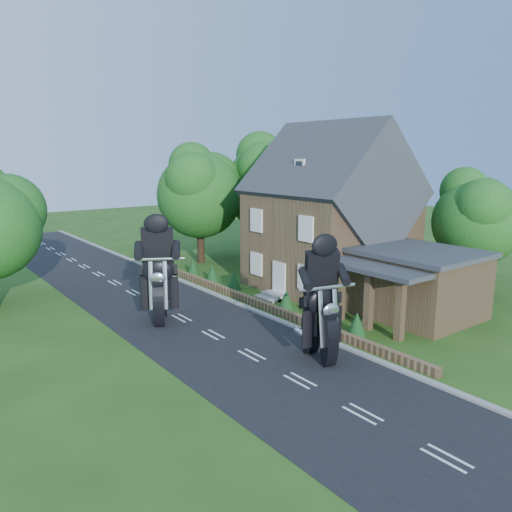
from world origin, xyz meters
TOP-DOWN VIEW (x-y plane):
  - ground at (0.00, 0.00)m, footprint 120.00×120.00m
  - road at (0.00, 0.00)m, footprint 7.00×80.00m
  - kerb at (3.65, 0.00)m, footprint 0.30×80.00m
  - garden_wall at (4.30, 5.00)m, footprint 0.30×22.00m
  - house at (10.49, 6.00)m, footprint 9.54×8.64m
  - annex at (9.87, -0.80)m, footprint 7.05×5.94m
  - tree_annex_side at (17.13, 0.10)m, footprint 5.64×5.20m
  - tree_house_right at (16.65, 8.62)m, footprint 6.51×6.00m
  - tree_behind_house at (14.18, 16.14)m, footprint 7.81×7.20m
  - tree_behind_left at (8.16, 17.13)m, footprint 6.94×6.40m
  - shrub_a at (5.30, -1.00)m, footprint 0.90×0.90m
  - shrub_b at (5.30, 1.50)m, footprint 0.90×0.90m
  - shrub_c at (5.30, 4.00)m, footprint 0.90×0.90m
  - shrub_d at (5.30, 9.00)m, footprint 0.90×0.90m
  - shrub_e at (5.30, 11.50)m, footprint 0.90×0.90m
  - shrub_f at (5.30, 14.00)m, footprint 0.90×0.90m
  - motorcycle_lead at (1.92, -2.03)m, footprint 0.81×1.73m
  - motorcycle_follow at (-1.11, 6.14)m, footprint 1.25×1.74m

SIDE VIEW (x-z plane):
  - ground at x=0.00m, z-range 0.00..0.00m
  - road at x=0.00m, z-range 0.00..0.02m
  - kerb at x=3.65m, z-range 0.00..0.12m
  - garden_wall at x=4.30m, z-range 0.00..0.40m
  - shrub_a at x=5.30m, z-range 0.00..1.10m
  - shrub_b at x=5.30m, z-range 0.00..1.10m
  - shrub_c at x=5.30m, z-range 0.00..1.10m
  - shrub_d at x=5.30m, z-range 0.00..1.10m
  - shrub_e at x=5.30m, z-range 0.00..1.10m
  - shrub_f at x=5.30m, z-range 0.00..1.10m
  - motorcycle_lead at x=1.92m, z-range 0.00..1.56m
  - motorcycle_follow at x=-1.11m, z-range 0.00..1.63m
  - annex at x=9.87m, z-range 0.05..3.49m
  - house at x=10.49m, z-range -0.78..9.46m
  - tree_annex_side at x=17.13m, z-range 0.95..8.43m
  - tree_house_right at x=16.65m, z-range 0.99..9.39m
  - tree_behind_left at x=8.16m, z-range 1.15..10.31m
  - tree_behind_house at x=14.18m, z-range 1.19..11.27m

